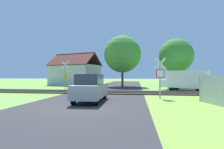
% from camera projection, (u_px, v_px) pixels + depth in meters
% --- Properties ---
extents(ground_plane, '(160.00, 160.00, 0.00)m').
position_uv_depth(ground_plane, '(82.00, 106.00, 9.63)').
color(ground_plane, '#6B9942').
extents(road_asphalt, '(7.25, 80.00, 0.01)m').
position_uv_depth(road_asphalt, '(91.00, 101.00, 11.61)').
color(road_asphalt, '#2D2D30').
rests_on(road_asphalt, ground).
extents(rail_track, '(60.00, 2.60, 0.22)m').
position_uv_depth(rail_track, '(105.00, 92.00, 16.84)').
color(rail_track, '#422D1E').
rests_on(rail_track, ground).
extents(stop_sign_near, '(0.87, 0.22, 3.02)m').
position_uv_depth(stop_sign_near, '(160.00, 75.00, 12.93)').
color(stop_sign_near, '#9E9EA5').
rests_on(stop_sign_near, ground).
extents(crossing_sign_far, '(0.87, 0.19, 3.31)m').
position_uv_depth(crossing_sign_far, '(65.00, 74.00, 19.18)').
color(crossing_sign_far, '#9E9EA5').
rests_on(crossing_sign_far, ground).
extents(house, '(9.29, 7.49, 5.66)m').
position_uv_depth(house, '(75.00, 74.00, 30.81)').
color(house, '#B7B7BC').
rests_on(house, ground).
extents(tree_right, '(4.68, 4.68, 6.83)m').
position_uv_depth(tree_right, '(176.00, 56.00, 24.34)').
color(tree_right, '#513823').
rests_on(tree_right, ground).
extents(tree_center, '(5.70, 5.70, 7.84)m').
position_uv_depth(tree_center, '(122.00, 54.00, 26.87)').
color(tree_center, '#513823').
rests_on(tree_center, ground).
extents(mail_truck, '(5.13, 4.19, 2.24)m').
position_uv_depth(mail_truck, '(186.00, 80.00, 19.42)').
color(mail_truck, white).
rests_on(mail_truck, ground).
extents(parked_car, '(1.74, 4.04, 1.78)m').
position_uv_depth(parked_car, '(91.00, 88.00, 11.32)').
color(parked_car, '#99999E').
rests_on(parked_car, ground).
extents(fence_panel, '(0.98, 3.71, 1.70)m').
position_uv_depth(fence_panel, '(221.00, 91.00, 9.47)').
color(fence_panel, '#9E9EA5').
rests_on(fence_panel, ground).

